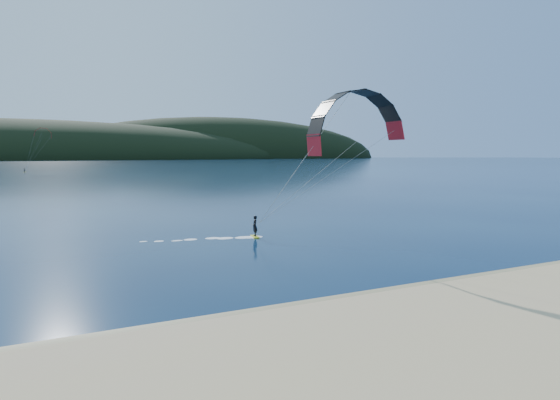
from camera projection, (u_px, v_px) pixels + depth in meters
name	position (u px, v px, depth m)	size (l,w,h in m)	color
ground	(317.00, 352.00, 18.42)	(1800.00, 1800.00, 0.00)	#071834
wet_sand	(269.00, 316.00, 22.44)	(220.00, 2.50, 0.10)	olive
headland	(60.00, 159.00, 686.05)	(1200.00, 310.00, 140.00)	black
kitesurfer_near	(353.00, 144.00, 42.17)	(23.51, 7.94, 12.62)	yellow
kitesurfer_far	(43.00, 137.00, 194.39)	(11.78, 8.29, 17.71)	yellow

